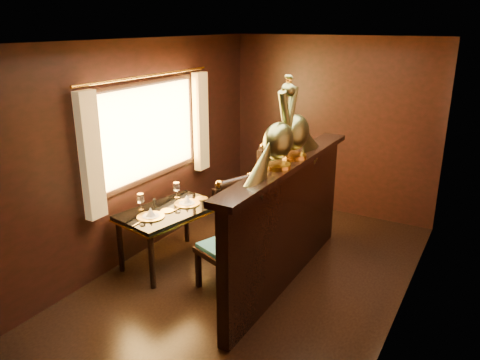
{
  "coord_description": "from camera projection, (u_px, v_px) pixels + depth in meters",
  "views": [
    {
      "loc": [
        2.09,
        -3.81,
        2.66
      ],
      "look_at": [
        -0.28,
        0.36,
        1.04
      ],
      "focal_mm": 35.0,
      "sensor_mm": 36.0,
      "label": 1
    }
  ],
  "objects": [
    {
      "name": "chair_right",
      "position": [
        268.0,
        191.0,
        5.65
      ],
      "size": [
        0.59,
        0.61,
        1.38
      ],
      "rotation": [
        0.0,
        0.0,
        -0.22
      ],
      "color": "black",
      "rests_on": "ground"
    },
    {
      "name": "chair_left",
      "position": [
        230.0,
        233.0,
        4.64
      ],
      "size": [
        0.6,
        0.62,
        1.29
      ],
      "rotation": [
        0.0,
        0.0,
        -0.36
      ],
      "color": "black",
      "rests_on": "ground"
    },
    {
      "name": "dining_table",
      "position": [
        169.0,
        214.0,
        5.28
      ],
      "size": [
        0.9,
        1.25,
        0.87
      ],
      "rotation": [
        0.0,
        0.0,
        -0.2
      ],
      "color": "black",
      "rests_on": "ground"
    },
    {
      "name": "ground",
      "position": [
        246.0,
        286.0,
        4.97
      ],
      "size": [
        5.0,
        5.0,
        0.0
      ],
      "primitive_type": "plane",
      "color": "black",
      "rests_on": "ground"
    },
    {
      "name": "room_shell",
      "position": [
        240.0,
        140.0,
        4.52
      ],
      "size": [
        3.04,
        5.04,
        2.52
      ],
      "color": "black",
      "rests_on": "ground"
    },
    {
      "name": "peacock_right",
      "position": [
        296.0,
        117.0,
        4.57
      ],
      "size": [
        0.27,
        0.71,
        0.85
      ],
      "primitive_type": null,
      "color": "#1C5439",
      "rests_on": "partition"
    },
    {
      "name": "partition",
      "position": [
        288.0,
        221.0,
        4.84
      ],
      "size": [
        0.26,
        2.7,
        1.36
      ],
      "color": "black",
      "rests_on": "ground"
    },
    {
      "name": "peacock_left",
      "position": [
        279.0,
        124.0,
        4.26
      ],
      "size": [
        0.26,
        0.7,
        0.84
      ],
      "primitive_type": null,
      "color": "#1C5439",
      "rests_on": "partition"
    }
  ]
}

